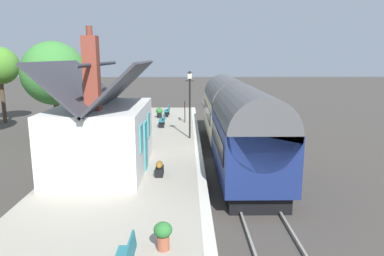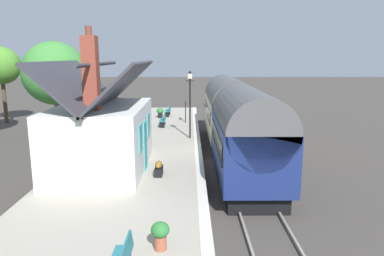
{
  "view_description": "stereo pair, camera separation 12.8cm",
  "coord_description": "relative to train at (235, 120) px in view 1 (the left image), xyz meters",
  "views": [
    {
      "loc": [
        -17.83,
        1.76,
        5.69
      ],
      "look_at": [
        1.23,
        1.5,
        1.8
      ],
      "focal_mm": 33.21,
      "sensor_mm": 36.0,
      "label": 1
    },
    {
      "loc": [
        -17.84,
        1.63,
        5.69
      ],
      "look_at": [
        1.23,
        1.5,
        1.8
      ],
      "focal_mm": 33.21,
      "sensor_mm": 36.0,
      "label": 2
    }
  ],
  "objects": [
    {
      "name": "planter_bench_left",
      "position": [
        7.33,
        6.4,
        -1.14
      ],
      "size": [
        0.99,
        0.32,
        0.55
      ],
      "color": "gray",
      "rests_on": "platform"
    },
    {
      "name": "planter_corner_building",
      "position": [
        8.76,
        4.89,
        -0.95
      ],
      "size": [
        0.55,
        0.55,
        0.87
      ],
      "color": "black",
      "rests_on": "platform"
    },
    {
      "name": "lamp_post_platform",
      "position": [
        1.53,
        2.51,
        1.38
      ],
      "size": [
        0.32,
        0.5,
        4.03
      ],
      "color": "black",
      "rests_on": "platform"
    },
    {
      "name": "planter_under_sign",
      "position": [
        -5.24,
        3.82,
        -1.12
      ],
      "size": [
        0.76,
        0.32,
        0.6
      ],
      "color": "black",
      "rests_on": "platform"
    },
    {
      "name": "rail_near",
      "position": [
        -1.55,
        -0.72,
        -2.14
      ],
      "size": [
        52.0,
        0.08,
        0.14
      ],
      "primitive_type": "cube",
      "color": "gray",
      "rests_on": "ground"
    },
    {
      "name": "platform_edge_coping",
      "position": [
        -1.55,
        2.08,
        -1.4
      ],
      "size": [
        32.0,
        0.36,
        0.02
      ],
      "primitive_type": "cube",
      "color": "beige",
      "rests_on": "platform"
    },
    {
      "name": "rail_far",
      "position": [
        -1.55,
        0.72,
        -2.14
      ],
      "size": [
        52.0,
        0.08,
        0.14
      ],
      "primitive_type": "cube",
      "color": "gray",
      "rests_on": "ground"
    },
    {
      "name": "tree_mid_background",
      "position": [
        5.23,
        11.77,
        2.29
      ],
      "size": [
        4.42,
        4.33,
        6.67
      ],
      "color": "#4C3828",
      "rests_on": "ground"
    },
    {
      "name": "bench_by_lamp",
      "position": [
        9.58,
        4.29,
        -0.93
      ],
      "size": [
        1.41,
        0.47,
        0.88
      ],
      "color": "#26727F",
      "rests_on": "platform"
    },
    {
      "name": "train",
      "position": [
        0.0,
        0.0,
        0.0
      ],
      "size": [
        15.54,
        2.73,
        4.32
      ],
      "color": "black",
      "rests_on": "ground"
    },
    {
      "name": "platform",
      "position": [
        -1.55,
        5.15,
        -1.81
      ],
      "size": [
        32.0,
        6.51,
        0.8
      ],
      "primitive_type": "cube",
      "color": "#A39B8C",
      "rests_on": "ground"
    },
    {
      "name": "station_building",
      "position": [
        -4.32,
        6.33,
        0.16
      ],
      "size": [
        6.35,
        3.94,
        5.99
      ],
      "color": "white",
      "rests_on": "platform"
    },
    {
      "name": "planter_edge_near",
      "position": [
        10.19,
        7.0,
        -1.05
      ],
      "size": [
        0.47,
        0.47,
        0.74
      ],
      "color": "black",
      "rests_on": "platform"
    },
    {
      "name": "planter_edge_far",
      "position": [
        -11.05,
        3.29,
        -0.97
      ],
      "size": [
        0.48,
        0.48,
        0.74
      ],
      "color": "#9E5138",
      "rests_on": "platform"
    },
    {
      "name": "station_sign_board",
      "position": [
        6.91,
        2.83,
        -0.22
      ],
      "size": [
        0.96,
        0.06,
        1.57
      ],
      "color": "black",
      "rests_on": "platform"
    },
    {
      "name": "bench_platform_end",
      "position": [
        5.21,
        4.38,
        -0.93
      ],
      "size": [
        1.41,
        0.46,
        0.88
      ],
      "color": "#26727F",
      "rests_on": "platform"
    },
    {
      "name": "planter_by_door",
      "position": [
        6.59,
        7.09,
        -1.05
      ],
      "size": [
        0.38,
        0.38,
        0.7
      ],
      "color": "#9E5138",
      "rests_on": "platform"
    },
    {
      "name": "ground_plane",
      "position": [
        -1.55,
        0.9,
        -2.21
      ],
      "size": [
        160.0,
        160.0,
        0.0
      ],
      "primitive_type": "plane",
      "color": "#423D38"
    }
  ]
}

